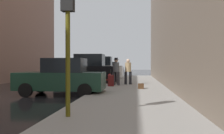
# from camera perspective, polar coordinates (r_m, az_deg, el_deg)

# --- Properties ---
(sidewalk) EXTENTS (4.00, 40.00, 0.15)m
(sidewalk) POSITION_cam_1_polar(r_m,az_deg,el_deg) (10.47, 4.18, -7.18)
(sidewalk) COLOR gray
(sidewalk) RESTS_ON ground_plane
(parked_dark_green_sedan) EXTENTS (4.20, 2.06, 1.79)m
(parked_dark_green_sedan) POSITION_cam_1_polar(r_m,az_deg,el_deg) (12.37, -11.38, -2.39)
(parked_dark_green_sedan) COLOR #193828
(parked_dark_green_sedan) RESTS_ON ground_plane
(parked_black_suv) EXTENTS (4.63, 2.12, 2.25)m
(parked_black_suv) POSITION_cam_1_polar(r_m,az_deg,el_deg) (18.68, -5.56, -0.81)
(parked_black_suv) COLOR black
(parked_black_suv) RESTS_ON ground_plane
(parked_white_van) EXTENTS (4.60, 2.07, 2.25)m
(parked_white_van) POSITION_cam_1_polar(r_m,az_deg,el_deg) (24.50, -2.89, -0.47)
(parked_white_van) COLOR silver
(parked_white_van) RESTS_ON ground_plane
(parked_silver_sedan) EXTENTS (4.24, 2.14, 1.79)m
(parked_silver_sedan) POSITION_cam_1_polar(r_m,az_deg,el_deg) (30.93, -1.12, -0.59)
(parked_silver_sedan) COLOR #B7BABF
(parked_silver_sedan) RESTS_ON ground_plane
(fire_hydrant) EXTENTS (0.42, 0.22, 0.70)m
(fire_hydrant) POSITION_cam_1_polar(r_m,az_deg,el_deg) (16.91, -0.55, -2.77)
(fire_hydrant) COLOR red
(fire_hydrant) RESTS_ON sidewalk
(traffic_light) EXTENTS (0.32, 0.32, 3.60)m
(traffic_light) POSITION_cam_1_polar(r_m,az_deg,el_deg) (6.63, -10.06, 11.61)
(traffic_light) COLOR #514C0F
(traffic_light) RESTS_ON sidewalk
(pedestrian_with_beanie) EXTENTS (0.53, 0.49, 1.78)m
(pedestrian_with_beanie) POSITION_cam_1_polar(r_m,az_deg,el_deg) (16.25, 0.95, -0.65)
(pedestrian_with_beanie) COLOR #333338
(pedestrian_with_beanie) RESTS_ON sidewalk
(pedestrian_in_tan_coat) EXTENTS (0.50, 0.41, 1.71)m
(pedestrian_in_tan_coat) POSITION_cam_1_polar(r_m,az_deg,el_deg) (16.81, 3.69, -0.72)
(pedestrian_in_tan_coat) COLOR black
(pedestrian_in_tan_coat) RESTS_ON sidewalk
(rolling_suitcase) EXTENTS (0.44, 0.61, 1.04)m
(rolling_suitcase) POSITION_cam_1_polar(r_m,az_deg,el_deg) (15.54, -0.28, -3.09)
(rolling_suitcase) COLOR #591414
(rolling_suitcase) RESTS_ON sidewalk
(duffel_bag) EXTENTS (0.32, 0.44, 0.28)m
(duffel_bag) POSITION_cam_1_polar(r_m,az_deg,el_deg) (13.92, 6.61, -4.36)
(duffel_bag) COLOR #472D19
(duffel_bag) RESTS_ON sidewalk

